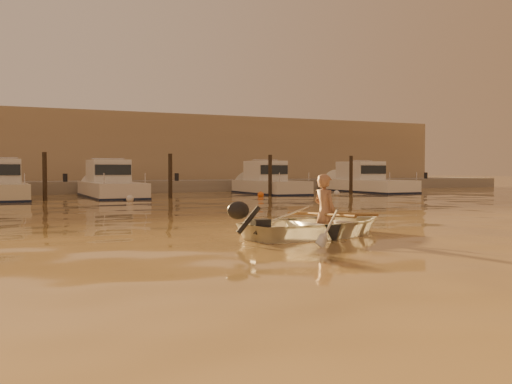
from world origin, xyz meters
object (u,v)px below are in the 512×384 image
moored_boat_2 (111,184)px  moored_boat_4 (270,182)px  waterfront_building (116,153)px  person (325,213)px  moored_boat_5 (367,181)px  dinghy (321,224)px

moored_boat_2 → moored_boat_4: same height
moored_boat_4 → moored_boat_2: bearing=180.0°
moored_boat_4 → waterfront_building: 12.60m
person → moored_boat_5: moored_boat_5 is taller
person → moored_boat_2: 17.48m
dinghy → moored_boat_2: 17.50m
moored_boat_2 → moored_boat_5: same height
moored_boat_2 → waterfront_building: (2.42, 11.00, 1.77)m
person → waterfront_building: size_ratio=0.03×
moored_boat_2 → waterfront_building: waterfront_building is taller
person → moored_boat_2: (-0.83, 17.46, 0.17)m
person → moored_boat_5: (13.70, 17.46, 0.17)m
waterfront_building → moored_boat_4: bearing=-61.9°
moored_boat_5 → waterfront_building: 16.46m
dinghy → person: (0.10, 0.02, 0.23)m
moored_boat_2 → waterfront_building: 11.40m
waterfront_building → dinghy: bearing=-93.4°
moored_boat_4 → waterfront_building: bearing=118.1°
moored_boat_5 → moored_boat_4: bearing=180.0°
moored_boat_2 → moored_boat_5: 14.53m
moored_boat_5 → waterfront_building: size_ratio=0.16×
person → dinghy: bearing=90.0°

